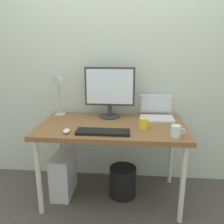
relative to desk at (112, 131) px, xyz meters
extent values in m
plane|color=#4C4742|center=(0.00, 0.00, -0.68)|extent=(6.00, 6.00, 0.00)
cube|color=silver|center=(0.00, 0.43, 0.62)|extent=(4.40, 0.04, 2.60)
cube|color=brown|center=(0.00, 0.00, 0.05)|extent=(1.33, 0.73, 0.04)
cylinder|color=silver|center=(-0.60, -0.31, -0.33)|extent=(0.04, 0.04, 0.70)
cylinder|color=silver|center=(0.60, -0.31, -0.33)|extent=(0.04, 0.04, 0.70)
cylinder|color=silver|center=(-0.60, 0.31, -0.33)|extent=(0.04, 0.04, 0.70)
cylinder|color=silver|center=(0.60, 0.31, -0.33)|extent=(0.04, 0.04, 0.70)
cylinder|color=#333338|center=(-0.04, 0.24, 0.07)|extent=(0.20, 0.20, 0.01)
cylinder|color=#333338|center=(-0.04, 0.24, 0.13)|extent=(0.04, 0.04, 0.11)
cube|color=#333338|center=(-0.04, 0.24, 0.38)|extent=(0.49, 0.03, 0.37)
cube|color=white|center=(-0.04, 0.22, 0.38)|extent=(0.45, 0.01, 0.34)
cube|color=silver|center=(0.42, 0.20, 0.08)|extent=(0.32, 0.22, 0.02)
cube|color=silver|center=(0.42, 0.33, 0.19)|extent=(0.32, 0.06, 0.21)
cube|color=white|center=(0.42, 0.32, 0.19)|extent=(0.30, 0.05, 0.18)
cylinder|color=#B2B2B7|center=(-0.56, 0.27, 0.07)|extent=(0.11, 0.11, 0.01)
cylinder|color=#B2B2B7|center=(-0.56, 0.27, 0.26)|extent=(0.02, 0.02, 0.35)
cone|color=#B2B2B7|center=(-0.56, 0.23, 0.46)|extent=(0.11, 0.14, 0.13)
cube|color=black|center=(-0.05, -0.23, 0.08)|extent=(0.44, 0.14, 0.02)
ellipsoid|color=silver|center=(-0.35, -0.25, 0.08)|extent=(0.06, 0.09, 0.03)
cylinder|color=yellow|center=(0.28, -0.09, 0.12)|extent=(0.08, 0.08, 0.10)
torus|color=yellow|center=(0.33, -0.09, 0.12)|extent=(0.05, 0.01, 0.05)
cylinder|color=silver|center=(0.52, -0.26, 0.11)|extent=(0.08, 0.08, 0.09)
torus|color=silver|center=(0.58, -0.26, 0.12)|extent=(0.05, 0.01, 0.05)
cube|color=silver|center=(-0.48, 0.00, -0.47)|extent=(0.18, 0.36, 0.42)
cylinder|color=black|center=(0.10, 0.02, -0.53)|extent=(0.26, 0.26, 0.30)
camera|label=1|loc=(0.18, -2.04, 0.76)|focal=38.00mm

